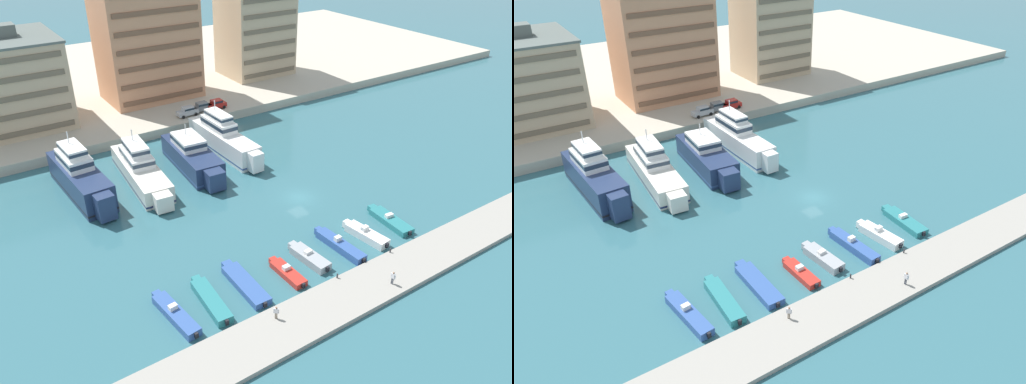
% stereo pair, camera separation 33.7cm
% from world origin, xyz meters
% --- Properties ---
extents(ground_plane, '(400.00, 400.00, 0.00)m').
position_xyz_m(ground_plane, '(0.00, 0.00, 0.00)').
color(ground_plane, '#336670').
extents(quay_promenade, '(180.00, 70.00, 1.71)m').
position_xyz_m(quay_promenade, '(0.00, 65.58, 0.85)').
color(quay_promenade, '#BCB29E').
rests_on(quay_promenade, ground).
extents(pier_dock, '(120.00, 6.02, 0.56)m').
position_xyz_m(pier_dock, '(0.00, -19.73, 0.28)').
color(pier_dock, '#9E998E').
rests_on(pier_dock, ground).
extents(yacht_navy_far_left, '(5.33, 19.11, 9.11)m').
position_xyz_m(yacht_navy_far_left, '(-25.76, 18.44, 2.75)').
color(yacht_navy_far_left, navy).
rests_on(yacht_navy_far_left, ground).
extents(yacht_ivory_left, '(5.82, 20.65, 7.68)m').
position_xyz_m(yacht_ivory_left, '(-17.09, 17.31, 2.08)').
color(yacht_ivory_left, silver).
rests_on(yacht_ivory_left, ground).
extents(yacht_navy_mid_left, '(5.90, 18.01, 6.85)m').
position_xyz_m(yacht_navy_mid_left, '(-8.54, 16.72, 2.06)').
color(yacht_navy_mid_left, navy).
rests_on(yacht_navy_mid_left, ground).
extents(yacht_white_center_left, '(4.26, 20.10, 8.39)m').
position_xyz_m(yacht_white_center_left, '(-1.24, 19.48, 2.45)').
color(yacht_white_center_left, white).
rests_on(yacht_white_center_left, ground).
extents(motorboat_blue_far_left, '(2.35, 8.20, 1.48)m').
position_xyz_m(motorboat_blue_far_left, '(-25.53, -11.97, 0.50)').
color(motorboat_blue_far_left, '#33569E').
rests_on(motorboat_blue_far_left, ground).
extents(motorboat_teal_left, '(2.23, 8.18, 0.94)m').
position_xyz_m(motorboat_teal_left, '(-21.47, -12.16, 0.47)').
color(motorboat_teal_left, teal).
rests_on(motorboat_teal_left, ground).
extents(motorboat_blue_mid_left, '(2.24, 8.69, 0.87)m').
position_xyz_m(motorboat_blue_mid_left, '(-16.97, -11.92, 0.42)').
color(motorboat_blue_mid_left, '#33569E').
rests_on(motorboat_blue_mid_left, ground).
extents(motorboat_red_center_left, '(1.67, 6.16, 1.23)m').
position_xyz_m(motorboat_red_center_left, '(-11.85, -12.97, 0.40)').
color(motorboat_red_center_left, red).
rests_on(motorboat_red_center_left, ground).
extents(motorboat_grey_center, '(2.23, 6.57, 1.38)m').
position_xyz_m(motorboat_grey_center, '(-8.06, -12.22, 0.51)').
color(motorboat_grey_center, '#9EA3A8').
rests_on(motorboat_grey_center, ground).
extents(motorboat_blue_center_right, '(1.91, 8.41, 1.57)m').
position_xyz_m(motorboat_blue_center_right, '(-3.39, -12.43, 0.52)').
color(motorboat_blue_center_right, '#33569E').
rests_on(motorboat_blue_center_right, ground).
extents(motorboat_white_mid_right, '(2.42, 7.03, 1.62)m').
position_xyz_m(motorboat_white_mid_right, '(0.91, -12.58, 0.55)').
color(motorboat_white_mid_right, white).
rests_on(motorboat_white_mid_right, ground).
extents(motorboat_teal_right, '(2.50, 7.79, 1.25)m').
position_xyz_m(motorboat_teal_right, '(6.04, -11.91, 0.43)').
color(motorboat_teal_right, teal).
rests_on(motorboat_teal_right, ground).
extents(car_silver_far_left, '(4.17, 2.06, 1.80)m').
position_xyz_m(car_silver_far_left, '(-0.87, 33.54, 2.68)').
color(car_silver_far_left, '#B7BCC1').
rests_on(car_silver_far_left, quay_promenade).
extents(car_grey_left, '(4.12, 1.96, 1.80)m').
position_xyz_m(car_grey_left, '(2.45, 34.15, 2.68)').
color(car_grey_left, slate).
rests_on(car_grey_left, quay_promenade).
extents(car_red_mid_left, '(4.11, 1.93, 1.80)m').
position_xyz_m(car_red_mid_left, '(5.56, 33.85, 2.68)').
color(car_red_mid_left, red).
rests_on(car_red_mid_left, quay_promenade).
extents(apartment_block_left, '(18.92, 12.50, 28.50)m').
position_xyz_m(apartment_block_left, '(-1.92, 47.53, 15.02)').
color(apartment_block_left, tan).
rests_on(apartment_block_left, quay_promenade).
extents(apartment_block_mid_left, '(15.26, 12.52, 24.56)m').
position_xyz_m(apartment_block_mid_left, '(25.05, 49.33, 13.06)').
color(apartment_block_mid_left, '#C6AD89').
rests_on(apartment_block_mid_left, quay_promenade).
extents(pedestrian_near_edge, '(0.46, 0.44, 1.54)m').
position_xyz_m(pedestrian_near_edge, '(-17.25, -18.27, 1.48)').
color(pedestrian_near_edge, '#7A6B56').
rests_on(pedestrian_near_edge, pier_dock).
extents(pedestrian_mid_deck, '(0.26, 0.65, 1.67)m').
position_xyz_m(pedestrian_mid_deck, '(-3.45, -21.10, 1.55)').
color(pedestrian_mid_deck, '#4C515B').
rests_on(pedestrian_mid_deck, pier_dock).
extents(bollard_west, '(0.20, 0.20, 0.61)m').
position_xyz_m(bollard_west, '(-7.83, -16.97, 0.89)').
color(bollard_west, '#2D2D33').
rests_on(bollard_west, pier_dock).
extents(bollard_west_mid, '(0.20, 0.20, 0.61)m').
position_xyz_m(bollard_west_mid, '(0.66, -16.97, 0.89)').
color(bollard_west_mid, '#2D2D33').
rests_on(bollard_west_mid, pier_dock).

